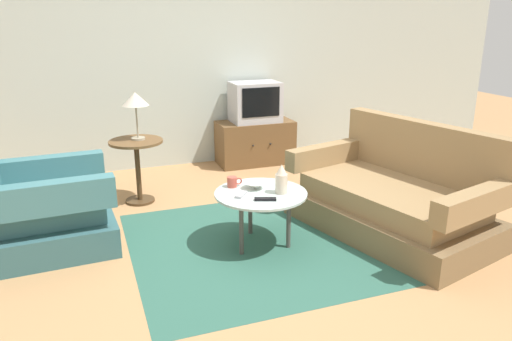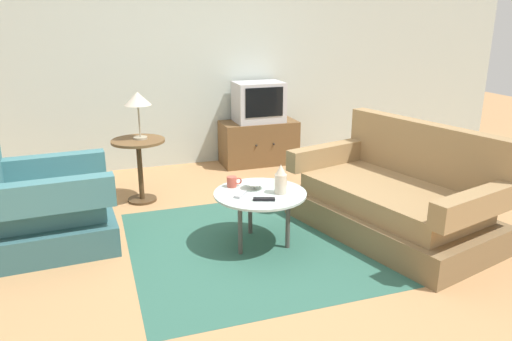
{
  "view_description": "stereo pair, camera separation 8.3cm",
  "coord_description": "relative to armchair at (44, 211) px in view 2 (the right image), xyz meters",
  "views": [
    {
      "loc": [
        -1.23,
        -3.46,
        1.79
      ],
      "look_at": [
        0.11,
        0.19,
        0.55
      ],
      "focal_mm": 34.4,
      "sensor_mm": 36.0,
      "label": 1
    },
    {
      "loc": [
        -1.15,
        -3.49,
        1.79
      ],
      "look_at": [
        0.11,
        0.19,
        0.55
      ],
      "focal_mm": 34.4,
      "sensor_mm": 36.0,
      "label": 2
    }
  ],
  "objects": [
    {
      "name": "back_wall",
      "position": [
        1.58,
        1.97,
        1.05
      ],
      "size": [
        9.0,
        0.12,
        2.7
      ],
      "primitive_type": "cube",
      "color": "#B2BCB2",
      "rests_on": "ground"
    },
    {
      "name": "side_table",
      "position": [
        0.84,
        0.77,
        0.16
      ],
      "size": [
        0.52,
        0.52,
        0.63
      ],
      "color": "brown",
      "rests_on": "ground"
    },
    {
      "name": "vase",
      "position": [
        1.78,
        -0.6,
        0.26
      ],
      "size": [
        0.1,
        0.1,
        0.23
      ],
      "color": "beige",
      "rests_on": "coffee_table"
    },
    {
      "name": "couch",
      "position": [
        2.81,
        -0.67,
        -0.01
      ],
      "size": [
        1.36,
        1.88,
        0.91
      ],
      "rotation": [
        0.0,
        0.0,
        1.83
      ],
      "color": "brown",
      "rests_on": "ground"
    },
    {
      "name": "coffee_table",
      "position": [
        1.63,
        -0.54,
        0.11
      ],
      "size": [
        0.74,
        0.74,
        0.45
      ],
      "color": "#B2C6C1",
      "rests_on": "ground"
    },
    {
      "name": "tv_stand",
      "position": [
        2.38,
        1.64,
        -0.03
      ],
      "size": [
        0.93,
        0.47,
        0.53
      ],
      "color": "brown",
      "rests_on": "ground"
    },
    {
      "name": "area_rug",
      "position": [
        1.63,
        -0.54,
        -0.3
      ],
      "size": [
        2.06,
        1.99,
        0.0
      ],
      "primitive_type": "cube",
      "color": "#2D5B4C",
      "rests_on": "ground"
    },
    {
      "name": "ground_plane",
      "position": [
        1.58,
        -0.48,
        -0.3
      ],
      "size": [
        16.0,
        16.0,
        0.0
      ],
      "primitive_type": "plane",
      "color": "#AD7F51"
    },
    {
      "name": "bowl",
      "position": [
        1.62,
        -0.44,
        0.18
      ],
      "size": [
        0.18,
        0.18,
        0.05
      ],
      "color": "silver",
      "rests_on": "coffee_table"
    },
    {
      "name": "television",
      "position": [
        2.38,
        1.64,
        0.48
      ],
      "size": [
        0.58,
        0.42,
        0.48
      ],
      "color": "#B7B7BC",
      "rests_on": "tv_stand"
    },
    {
      "name": "tv_remote_silver",
      "position": [
        1.46,
        -0.56,
        0.16
      ],
      "size": [
        0.13,
        0.14,
        0.02
      ],
      "rotation": [
        0.0,
        0.0,
        4.01
      ],
      "color": "#B2B2B7",
      "rests_on": "coffee_table"
    },
    {
      "name": "table_lamp",
      "position": [
        0.86,
        0.8,
        0.71
      ],
      "size": [
        0.26,
        0.26,
        0.46
      ],
      "color": "#9E937A",
      "rests_on": "side_table"
    },
    {
      "name": "tv_remote_dark",
      "position": [
        1.6,
        -0.71,
        0.16
      ],
      "size": [
        0.17,
        0.1,
        0.02
      ],
      "rotation": [
        0.0,
        0.0,
        5.94
      ],
      "color": "black",
      "rests_on": "coffee_table"
    },
    {
      "name": "mug",
      "position": [
        1.46,
        -0.34,
        0.19
      ],
      "size": [
        0.13,
        0.08,
        0.09
      ],
      "color": "#B74C3D",
      "rests_on": "coffee_table"
    },
    {
      "name": "armchair",
      "position": [
        0.0,
        0.0,
        0.0
      ],
      "size": [
        0.99,
        0.91,
        0.85
      ],
      "rotation": [
        0.0,
        0.0,
        -1.51
      ],
      "color": "#325C60",
      "rests_on": "ground"
    }
  ]
}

